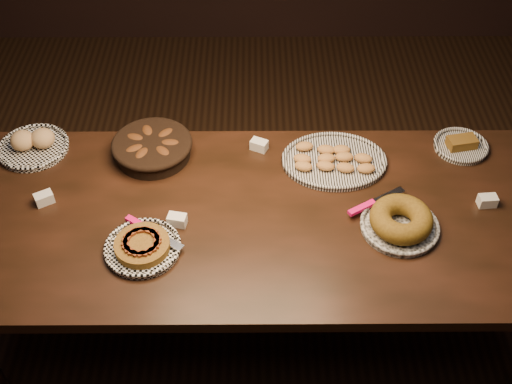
{
  "coord_description": "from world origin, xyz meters",
  "views": [
    {
      "loc": [
        -0.02,
        -1.69,
        2.56
      ],
      "look_at": [
        -0.01,
        0.05,
        0.82
      ],
      "focal_mm": 45.0,
      "sensor_mm": 36.0,
      "label": 1
    }
  ],
  "objects_px": {
    "madeleine_platter": "(333,160)",
    "bundt_cake_plate": "(400,221)",
    "buffet_table": "(258,227)",
    "apple_tart_plate": "(142,246)"
  },
  "relations": [
    {
      "from": "apple_tart_plate",
      "to": "buffet_table",
      "type": "bearing_deg",
      "value": 20.25
    },
    {
      "from": "apple_tart_plate",
      "to": "bundt_cake_plate",
      "type": "relative_size",
      "value": 0.85
    },
    {
      "from": "madeleine_platter",
      "to": "bundt_cake_plate",
      "type": "xyz_separation_m",
      "value": [
        0.22,
        -0.36,
        0.02
      ]
    },
    {
      "from": "buffet_table",
      "to": "madeleine_platter",
      "type": "bearing_deg",
      "value": 42.33
    },
    {
      "from": "apple_tart_plate",
      "to": "madeleine_platter",
      "type": "xyz_separation_m",
      "value": [
        0.74,
        0.47,
        -0.0
      ]
    },
    {
      "from": "buffet_table",
      "to": "bundt_cake_plate",
      "type": "height_order",
      "value": "bundt_cake_plate"
    },
    {
      "from": "bundt_cake_plate",
      "to": "buffet_table",
      "type": "bearing_deg",
      "value": 170.86
    },
    {
      "from": "madeleine_platter",
      "to": "bundt_cake_plate",
      "type": "relative_size",
      "value": 1.24
    },
    {
      "from": "apple_tart_plate",
      "to": "madeleine_platter",
      "type": "bearing_deg",
      "value": 29.64
    },
    {
      "from": "buffet_table",
      "to": "bundt_cake_plate",
      "type": "distance_m",
      "value": 0.55
    }
  ]
}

